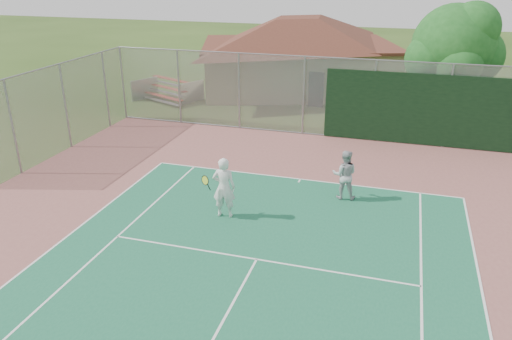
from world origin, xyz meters
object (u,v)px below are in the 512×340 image
at_px(clubhouse, 298,47).
at_px(player_white_front, 224,188).
at_px(tree, 455,48).
at_px(bleachers, 167,90).
at_px(player_grey_back, 345,175).

height_order(clubhouse, player_white_front, clubhouse).
bearing_deg(player_white_front, tree, -130.85).
relative_size(bleachers, tree, 0.64).
relative_size(bleachers, player_grey_back, 2.25).
height_order(clubhouse, tree, tree).
height_order(player_white_front, player_grey_back, player_white_front).
bearing_deg(player_grey_back, bleachers, -47.54).
relative_size(player_white_front, player_grey_back, 1.15).
distance_m(tree, player_white_front, 12.86).
bearing_deg(bleachers, player_white_front, -32.62).
height_order(bleachers, player_white_front, player_white_front).
xyz_separation_m(tree, player_grey_back, (-3.47, -8.23, -2.98)).
xyz_separation_m(player_white_front, player_grey_back, (3.31, 2.32, -0.13)).
height_order(clubhouse, player_grey_back, clubhouse).
height_order(bleachers, tree, tree).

